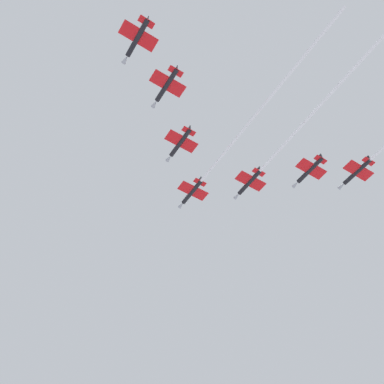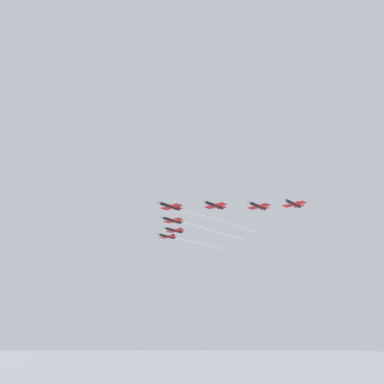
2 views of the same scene
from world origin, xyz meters
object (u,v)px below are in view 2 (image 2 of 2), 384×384
object	(u,v)px
jet_port_inner	(214,205)
jet_center_rear	(293,204)
jet_lead	(206,217)
jet_starboard_inner	(198,227)
jet_starboard_outer	(174,230)
jet_port_outer	(258,206)
jet_port_trail	(187,241)

from	to	relation	value
jet_port_inner	jet_center_rear	distance (m)	32.93
jet_lead	jet_starboard_inner	distance (m)	15.40
jet_starboard_outer	jet_lead	bearing A→B (deg)	170.28
jet_starboard_inner	jet_starboard_outer	world-z (taller)	jet_starboard_inner
jet_port_inner	jet_center_rear	xyz separation A→B (m)	(26.26, 19.87, 0.10)
jet_port_outer	jet_center_rear	size ratio (longest dim) A/B	1.00
jet_starboard_outer	jet_port_trail	bearing A→B (deg)	-61.81
jet_lead	jet_port_outer	world-z (taller)	jet_port_outer
jet_port_inner	jet_starboard_inner	distance (m)	31.23
jet_port_outer	jet_center_rear	xyz separation A→B (m)	(12.99, 6.65, -0.03)
jet_lead	jet_port_trail	xyz separation A→B (m)	(-36.81, 29.65, -1.04)
jet_port_inner	jet_starboard_inner	xyz separation A→B (m)	(-24.57, 19.19, -1.89)
jet_port_trail	jet_starboard_inner	bearing A→B (deg)	142.68
jet_starboard_outer	jet_center_rear	size ratio (longest dim) A/B	1.00
jet_starboard_inner	jet_port_trail	xyz separation A→B (m)	(-24.51, 20.42, -0.10)
jet_lead	jet_port_inner	size ratio (longest dim) A/B	5.66
jet_port_trail	jet_port_inner	bearing A→B (deg)	143.57
jet_starboard_outer	jet_port_trail	distance (m)	26.86
jet_port_inner	jet_port_outer	bearing A→B (deg)	-132.64
jet_port_inner	jet_port_outer	size ratio (longest dim) A/B	1.00
jet_port_outer	jet_center_rear	bearing A→B (deg)	-150.39
jet_port_inner	jet_starboard_outer	distance (m)	40.53
jet_starboard_inner	jet_center_rear	size ratio (longest dim) A/B	4.83
jet_starboard_outer	jet_starboard_inner	bearing A→B (deg)	-161.14
jet_lead	jet_port_inner	bearing A→B (deg)	143.37
jet_lead	jet_center_rear	world-z (taller)	jet_center_rear
jet_starboard_inner	jet_starboard_outer	distance (m)	13.41
jet_starboard_inner	jet_starboard_outer	size ratio (longest dim) A/B	4.83
jet_port_trail	jet_center_rear	bearing A→B (deg)	167.80
jet_port_inner	jet_starboard_inner	size ratio (longest dim) A/B	0.21
jet_lead	jet_starboard_outer	xyz separation A→B (m)	(-25.16, 5.44, -1.07)
jet_lead	jet_starboard_inner	xyz separation A→B (m)	(-12.30, 9.22, -0.94)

